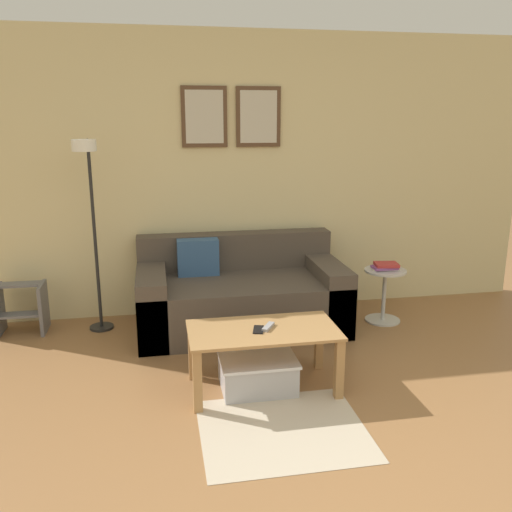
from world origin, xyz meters
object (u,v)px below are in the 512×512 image
at_px(coffee_table, 263,340).
at_px(step_stool, 21,307).
at_px(side_table, 384,290).
at_px(cell_phone, 258,330).
at_px(floor_lamp, 90,199).
at_px(couch, 240,296).
at_px(book_stack, 386,266).
at_px(remote_control, 268,327).
at_px(storage_bin, 257,372).

relative_size(coffee_table, step_stool, 2.36).
height_order(side_table, cell_phone, side_table).
bearing_deg(step_stool, floor_lamp, -15.41).
height_order(couch, side_table, couch).
relative_size(coffee_table, book_stack, 3.96).
xyz_separation_m(side_table, remote_control, (-1.28, -1.03, 0.15)).
distance_m(couch, remote_control, 1.15).
bearing_deg(remote_control, side_table, 70.12).
bearing_deg(book_stack, side_table, -74.28).
bearing_deg(storage_bin, coffee_table, -6.67).
xyz_separation_m(coffee_table, cell_phone, (-0.04, -0.02, 0.08)).
bearing_deg(remote_control, couch, 122.07).
height_order(storage_bin, side_table, side_table).
xyz_separation_m(side_table, step_stool, (-3.16, 0.31, -0.06)).
bearing_deg(book_stack, remote_control, -141.16).
height_order(cell_phone, step_stool, cell_phone).
distance_m(side_table, book_stack, 0.22).
distance_m(coffee_table, step_stool, 2.29).
bearing_deg(cell_phone, floor_lamp, 148.35).
height_order(coffee_table, step_stool, coffee_table).
distance_m(remote_control, cell_phone, 0.07).
xyz_separation_m(couch, floor_lamp, (-1.21, 0.02, 0.88)).
xyz_separation_m(storage_bin, cell_phone, (0.00, -0.02, 0.32)).
distance_m(storage_bin, side_table, 1.71).
relative_size(floor_lamp, book_stack, 6.49).
bearing_deg(remote_control, coffee_table, -138.20).
height_order(floor_lamp, remote_control, floor_lamp).
bearing_deg(remote_control, floor_lamp, 167.88).
relative_size(couch, remote_control, 11.77).
bearing_deg(cell_phone, coffee_table, 37.13).
distance_m(floor_lamp, step_stool, 1.16).
relative_size(side_table, cell_phone, 3.46).
bearing_deg(book_stack, coffee_table, -141.75).
relative_size(coffee_table, remote_control, 6.68).
bearing_deg(cell_phone, couch, 101.26).
xyz_separation_m(storage_bin, step_stool, (-1.81, 1.34, 0.11)).
bearing_deg(coffee_table, step_stool, 143.81).
bearing_deg(book_stack, storage_bin, -142.67).
height_order(storage_bin, book_stack, book_stack).
height_order(book_stack, remote_control, book_stack).
xyz_separation_m(floor_lamp, cell_phone, (1.15, -1.18, -0.73)).
bearing_deg(cell_phone, book_stack, 52.01).
relative_size(coffee_table, cell_phone, 7.15).
distance_m(couch, cell_phone, 1.17).
relative_size(storage_bin, book_stack, 2.04).
xyz_separation_m(coffee_table, book_stack, (1.32, 1.04, 0.16)).
bearing_deg(step_stool, couch, -6.18).
relative_size(coffee_table, floor_lamp, 0.61).
bearing_deg(floor_lamp, couch, -1.01).
height_order(couch, remote_control, couch).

